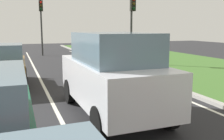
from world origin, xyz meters
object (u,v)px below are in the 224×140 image
(car_hatchback_far, at_px, (4,66))
(traffic_light_near_right, at_px, (132,17))
(car_suv_ahead, at_px, (112,73))
(traffic_light_far_median, at_px, (41,17))

(car_hatchback_far, relative_size, traffic_light_near_right, 0.82)
(car_suv_ahead, distance_m, traffic_light_far_median, 16.82)
(car_suv_ahead, bearing_deg, car_hatchback_far, 122.31)
(car_hatchback_far, bearing_deg, traffic_light_near_right, 31.03)
(car_hatchback_far, distance_m, traffic_light_far_median, 12.69)
(car_suv_ahead, relative_size, traffic_light_near_right, 1.00)
(car_hatchback_far, height_order, traffic_light_near_right, traffic_light_near_right)
(car_suv_ahead, xyz_separation_m, traffic_light_near_right, (4.68, 8.84, 1.94))
(car_hatchback_far, relative_size, traffic_light_far_median, 0.75)
(car_hatchback_far, height_order, traffic_light_far_median, traffic_light_far_median)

